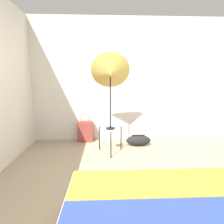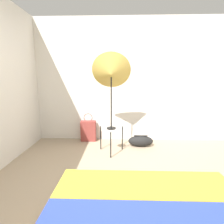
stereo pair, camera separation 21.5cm
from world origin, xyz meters
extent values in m
plane|color=gray|center=(0.00, 0.00, 0.00)|extent=(14.00, 14.00, 0.00)
cube|color=silver|center=(0.00, 2.33, 1.30)|extent=(8.00, 0.05, 2.60)
cube|color=#283DAD|center=(0.22, -0.50, 0.41)|extent=(1.56, 0.44, 0.04)
cube|color=gold|center=(0.22, -0.06, 0.41)|extent=(1.56, 0.44, 0.04)
cylinder|color=black|center=(-0.14, 1.35, 0.23)|extent=(0.02, 0.02, 0.46)
cylinder|color=black|center=(-0.35, 1.71, 0.23)|extent=(0.02, 0.02, 0.46)
cylinder|color=black|center=(0.07, 1.71, 0.23)|extent=(0.02, 0.02, 0.46)
cylinder|color=black|center=(-0.14, 1.59, 0.46)|extent=(0.17, 0.17, 0.02)
cylinder|color=black|center=(-0.14, 1.59, 0.96)|extent=(0.02, 0.02, 0.99)
cone|color=#D1B251|center=(-0.14, 1.59, 1.45)|extent=(0.68, 0.47, 0.66)
cube|color=brown|center=(-0.66, 2.18, 0.22)|extent=(0.32, 0.14, 0.44)
torus|color=brown|center=(-0.66, 2.18, 0.52)|extent=(0.19, 0.01, 0.19)
ellipsoid|color=black|center=(0.44, 1.89, 0.11)|extent=(0.50, 0.22, 0.22)
cube|color=black|center=(0.44, 1.89, 0.22)|extent=(0.27, 0.04, 0.01)
camera|label=1|loc=(-0.24, -1.48, 1.34)|focal=28.00mm
camera|label=2|loc=(-0.03, -1.48, 1.34)|focal=28.00mm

